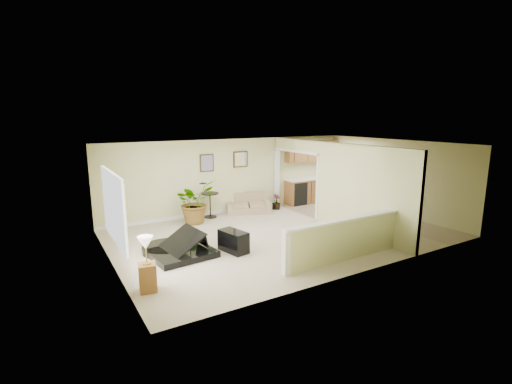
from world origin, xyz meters
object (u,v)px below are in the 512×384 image
accent_table (210,202)px  small_plant (276,203)px  piano (178,232)px  piano_bench (233,241)px  loveseat (248,203)px  palm_plant (195,202)px  lamp_stand (147,268)px

accent_table → small_plant: bearing=-4.4°
accent_table → small_plant: (2.46, -0.19, -0.30)m
piano → piano_bench: piano is taller
piano → loveseat: size_ratio=1.01×
piano → piano_bench: bearing=-26.7°
loveseat → accent_table: bearing=-156.8°
piano → palm_plant: bearing=54.1°
piano_bench → loveseat: bearing=55.3°
piano → piano_bench: (1.23, -0.47, -0.30)m
loveseat → accent_table: (-1.40, -0.01, 0.20)m
accent_table → small_plant: size_ratio=1.53×
accent_table → small_plant: 2.49m
piano_bench → lamp_stand: (-2.35, -1.04, 0.20)m
piano_bench → accent_table: accent_table is taller
piano_bench → lamp_stand: lamp_stand is taller
accent_table → piano_bench: bearing=-104.0°
loveseat → accent_table: 1.42m
piano_bench → small_plant: (3.25, 2.97, -0.03)m
loveseat → lamp_stand: 6.19m
piano_bench → small_plant: small_plant is taller
piano → piano_bench: size_ratio=2.33×
lamp_stand → piano_bench: bearing=23.8°
piano → loveseat: piano is taller
piano_bench → lamp_stand: 2.58m
lamp_stand → piano: bearing=53.4°
small_plant → lamp_stand: size_ratio=0.50×
palm_plant → small_plant: size_ratio=2.72×
piano → palm_plant: 2.74m
small_plant → piano_bench: bearing=-137.6°
lamp_stand → small_plant: bearing=35.6°
accent_table → palm_plant: palm_plant is taller
loveseat → palm_plant: size_ratio=1.23×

